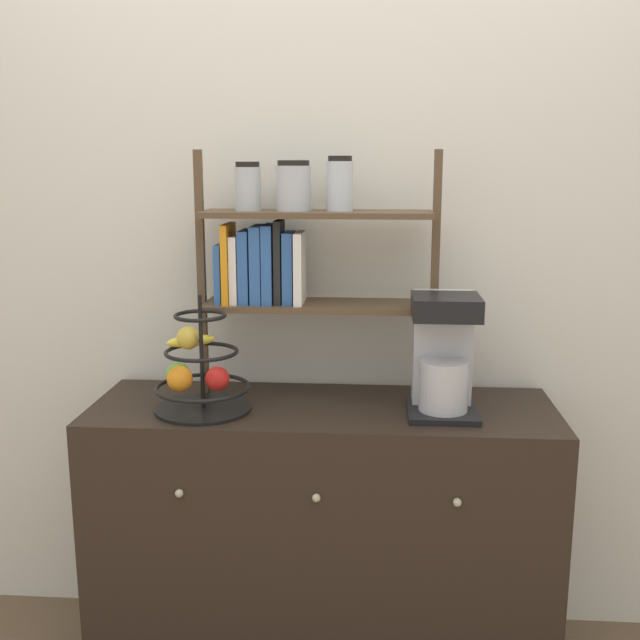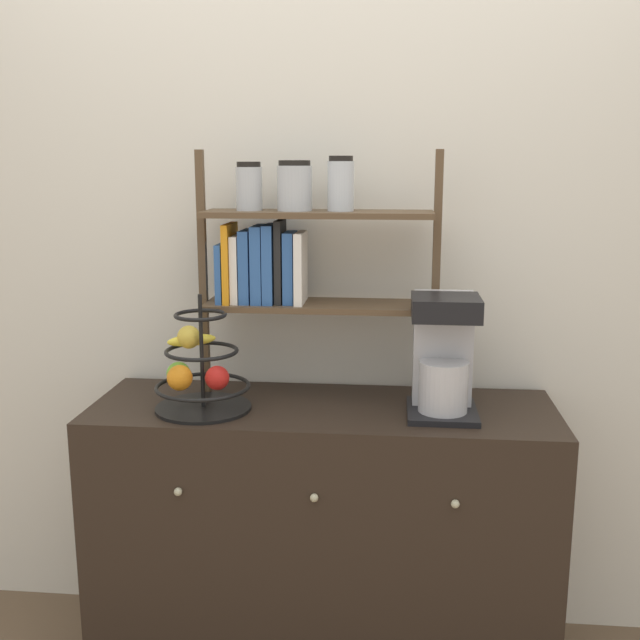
% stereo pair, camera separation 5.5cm
% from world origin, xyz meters
% --- Properties ---
extents(wall_back, '(7.00, 0.05, 2.60)m').
position_xyz_m(wall_back, '(0.00, 0.52, 1.30)').
color(wall_back, silver).
rests_on(wall_back, ground_plane).
extents(sideboard, '(1.42, 0.49, 0.86)m').
position_xyz_m(sideboard, '(0.00, 0.24, 0.43)').
color(sideboard, black).
rests_on(sideboard, ground_plane).
extents(coffee_maker, '(0.20, 0.23, 0.36)m').
position_xyz_m(coffee_maker, '(0.36, 0.22, 1.03)').
color(coffee_maker, black).
rests_on(coffee_maker, sideboard).
extents(fruit_stand, '(0.29, 0.29, 0.35)m').
position_xyz_m(fruit_stand, '(-0.37, 0.17, 0.97)').
color(fruit_stand, black).
rests_on(fruit_stand, sideboard).
extents(shelf_hutch, '(0.75, 0.20, 0.77)m').
position_xyz_m(shelf_hutch, '(-0.12, 0.34, 1.33)').
color(shelf_hutch, brown).
rests_on(shelf_hutch, sideboard).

